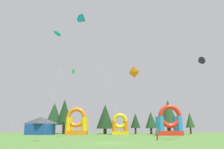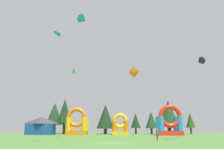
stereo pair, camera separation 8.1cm
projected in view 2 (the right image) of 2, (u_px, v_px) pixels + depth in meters
The scene contains 20 objects.
ground_plane at pixel (111, 143), 27.83m from camera, with size 120.00×120.00×0.00m, color #548438.
kite_white_diamond at pixel (63, 64), 51.02m from camera, with size 2.52×4.84×16.05m.
kite_green_box at pixel (74, 71), 63.76m from camera, with size 3.03×7.30×17.33m.
kite_black_delta at pixel (200, 61), 42.10m from camera, with size 5.21×1.49×14.14m.
kite_cyan_parafoil at pixel (58, 34), 51.70m from camera, with size 2.29×5.62×22.58m.
kite_teal_delta at pixel (83, 20), 44.90m from camera, with size 9.11×5.94×22.89m.
kite_orange_diamond at pixel (133, 73), 30.32m from camera, with size 1.26×3.26×9.31m.
person_left_edge at pixel (157, 133), 33.92m from camera, with size 0.39×0.39×1.63m.
inflatable_yellow_castle at pixel (120, 127), 62.09m from camera, with size 4.24×4.60×5.48m.
inflatable_red_slide at pixel (170, 124), 55.08m from camera, with size 5.67×4.76×7.07m.
inflatable_orange_dome at pixel (77, 125), 59.86m from camera, with size 5.27×4.49×6.84m.
festival_tent at pixel (41, 126), 60.68m from camera, with size 6.81×4.19×4.49m.
tree_row_3 at pixel (55, 114), 72.48m from camera, with size 5.15×5.15×9.34m.
tree_row_4 at pixel (65, 112), 69.51m from camera, with size 4.45×4.45×10.16m.
tree_row_5 at pixel (105, 116), 69.54m from camera, with size 3.50×3.50×8.22m.
tree_row_6 at pixel (105, 116), 68.15m from camera, with size 5.07×5.07×8.46m.
tree_row_7 at pixel (136, 121), 68.04m from camera, with size 2.86×2.86×5.91m.
tree_row_8 at pixel (151, 120), 67.61m from camera, with size 3.38×3.38×6.35m.
tree_row_9 at pixel (169, 113), 68.63m from camera, with size 5.81×5.81×9.77m.
tree_row_10 at pixel (190, 120), 68.85m from camera, with size 2.66×2.66×6.18m.
Camera 2 is at (0.57, -28.94, 1.79)m, focal length 37.53 mm.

